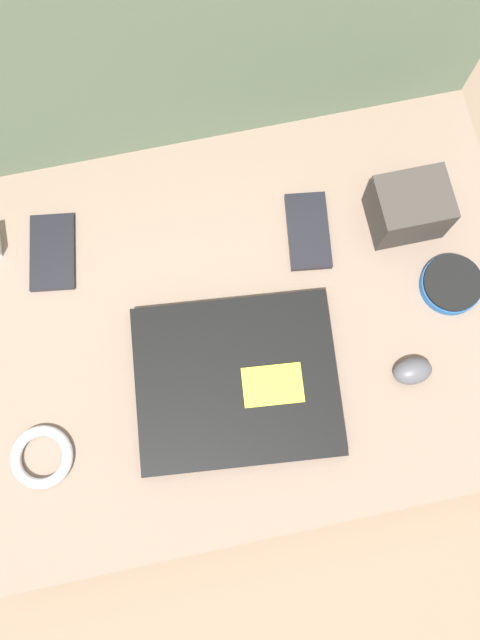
% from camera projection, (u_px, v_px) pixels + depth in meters
% --- Properties ---
extents(ground_plane, '(8.00, 8.00, 0.00)m').
position_uv_depth(ground_plane, '(240.00, 340.00, 1.12)').
color(ground_plane, '#7A6651').
extents(couch_seat, '(0.91, 0.65, 0.14)m').
position_uv_depth(couch_seat, '(240.00, 332.00, 1.05)').
color(couch_seat, '#7A6656').
rests_on(couch_seat, ground_plane).
extents(couch_backrest, '(0.91, 0.20, 0.56)m').
position_uv_depth(couch_backrest, '(183.00, 33.00, 0.94)').
color(couch_backrest, '#60755B').
rests_on(couch_backrest, ground_plane).
extents(laptop, '(0.33, 0.28, 0.03)m').
position_uv_depth(laptop, '(237.00, 381.00, 0.95)').
color(laptop, black).
rests_on(laptop, couch_seat).
extents(computer_mouse, '(0.06, 0.04, 0.04)m').
position_uv_depth(computer_mouse, '(412.00, 371.00, 0.94)').
color(computer_mouse, '#4C4C51').
rests_on(computer_mouse, couch_seat).
extents(speaker_puck, '(0.10, 0.10, 0.02)m').
position_uv_depth(speaker_puck, '(451.00, 284.00, 0.98)').
color(speaker_puck, '#1E569E').
rests_on(speaker_puck, couch_seat).
extents(phone_silver, '(0.08, 0.14, 0.01)m').
position_uv_depth(phone_silver, '(308.00, 231.00, 1.01)').
color(phone_silver, black).
rests_on(phone_silver, couch_seat).
extents(phone_black, '(0.09, 0.14, 0.01)m').
position_uv_depth(phone_black, '(52.00, 252.00, 1.00)').
color(phone_black, black).
rests_on(phone_black, couch_seat).
extents(camera_pouch, '(0.11, 0.09, 0.09)m').
position_uv_depth(camera_pouch, '(409.00, 208.00, 0.97)').
color(camera_pouch, '#38332D').
rests_on(camera_pouch, couch_seat).
extents(cable_coil, '(0.09, 0.09, 0.02)m').
position_uv_depth(cable_coil, '(42.00, 457.00, 0.93)').
color(cable_coil, '#B2B2B7').
rests_on(cable_coil, couch_seat).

